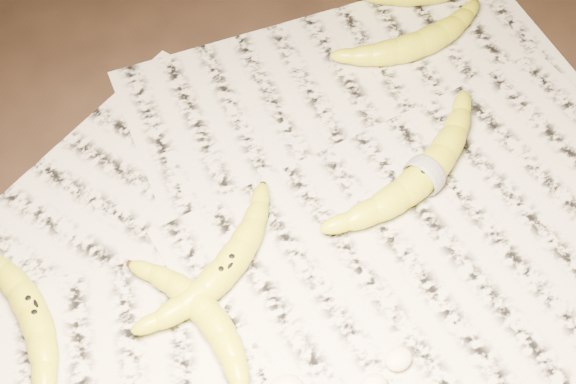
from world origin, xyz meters
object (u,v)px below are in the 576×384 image
banana_left_b (208,313)px  banana_center (225,267)px  banana_upper_a (419,42)px  banana_left_a (32,311)px  banana_taped (425,173)px

banana_left_b → banana_center: size_ratio=0.89×
banana_upper_a → banana_center: bearing=-151.8°
banana_left_a → banana_taped: size_ratio=0.80×
banana_center → banana_left_a: bearing=139.8°
banana_upper_a → banana_left_b: bearing=-149.6°
banana_left_a → banana_center: (0.19, -0.06, 0.00)m
banana_left_a → banana_upper_a: 0.56m
banana_left_b → banana_center: (0.04, 0.03, 0.00)m
banana_left_a → banana_left_b: bearing=-120.7°
banana_left_a → banana_left_b: size_ratio=1.11×
banana_left_b → banana_taped: (0.29, 0.01, 0.00)m
banana_left_b → banana_taped: size_ratio=0.72×
banana_center → banana_taped: (0.25, -0.02, 0.00)m
banana_left_b → banana_upper_a: size_ratio=0.89×
banana_left_a → banana_center: bearing=-105.4°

